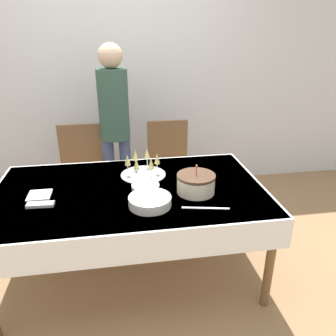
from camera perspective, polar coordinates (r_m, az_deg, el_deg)
The scene contains 13 objects.
ground_plane at distance 2.74m, azimuth -5.93°, elevation -17.38°, with size 12.00×12.00×0.00m, color #93704C.
wall_back at distance 3.71m, azimuth -8.49°, elevation 16.39°, with size 8.00×0.05×2.70m.
dining_table at distance 2.38m, azimuth -6.56°, elevation -5.76°, with size 1.90×1.11×0.73m.
dining_chair_far_left at distance 3.24m, azimuth -14.78°, elevation -0.54°, with size 0.42×0.42×0.95m.
dining_chair_far_right at distance 3.25m, azimuth 0.15°, elevation 0.41°, with size 0.43×0.43×0.95m.
birthday_cake at distance 2.25m, azimuth 4.88°, elevation -2.71°, with size 0.26×0.26×0.21m.
champagne_tray at distance 2.51m, azimuth -4.42°, elevation 0.40°, with size 0.35×0.35×0.18m.
plate_stack_main at distance 2.10m, azimuth -3.16°, elevation -5.78°, with size 0.27×0.27×0.06m.
plate_stack_dessert at distance 2.32m, azimuth -3.95°, elevation -3.25°, with size 0.20×0.20×0.03m.
cake_knife at distance 2.09m, azimuth 6.56°, elevation -6.95°, with size 0.30×0.08×0.00m.
fork_pile at distance 2.25m, azimuth -21.34°, elevation -5.95°, with size 0.17×0.07×0.02m.
napkin_pile at distance 2.39m, azimuth -21.47°, elevation -4.42°, with size 0.15×0.15×0.01m.
person_standing at distance 3.14m, azimuth -9.34°, elevation 8.69°, with size 0.28×0.28×1.67m.
Camera 1 is at (-0.06, -2.08, 1.78)m, focal length 35.00 mm.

